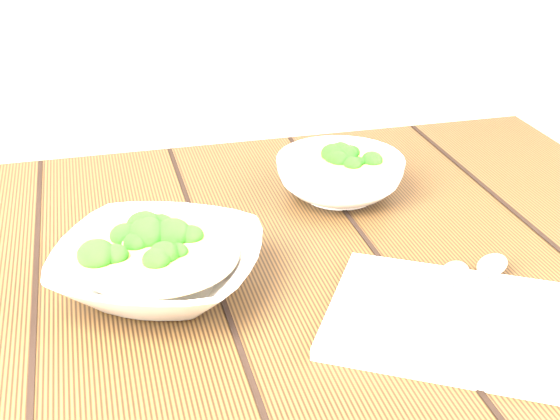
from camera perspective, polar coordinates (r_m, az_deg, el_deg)
name	(u,v)px	position (r m, az deg, el deg)	size (l,w,h in m)	color
table	(233,353)	(0.98, -3.47, -10.41)	(1.20, 0.80, 0.75)	#33210E
soup_bowl_front	(159,265)	(0.87, -8.85, -4.01)	(0.30, 0.30, 0.07)	silver
soup_bowl_back	(340,175)	(1.09, 4.40, 2.56)	(0.24, 0.24, 0.06)	silver
trivet	(193,236)	(0.96, -6.35, -1.93)	(0.11, 0.11, 0.03)	black
napkin	(447,320)	(0.83, 12.10, -7.85)	(0.24, 0.20, 0.01)	beige
spoon_left	(447,290)	(0.86, 12.14, -5.76)	(0.14, 0.17, 0.01)	#AEA99A
spoon_right	(481,280)	(0.89, 14.52, -4.98)	(0.16, 0.15, 0.01)	#AEA99A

